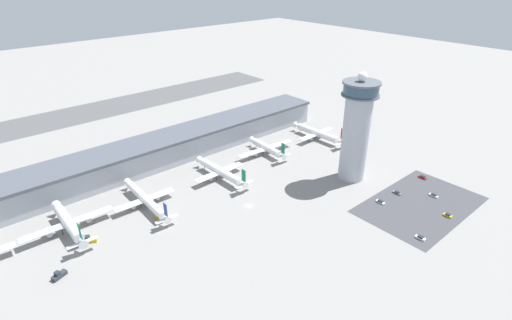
{
  "coord_description": "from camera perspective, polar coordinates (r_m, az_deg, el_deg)",
  "views": [
    {
      "loc": [
        -105.23,
        -126.03,
        107.84
      ],
      "look_at": [
        22.29,
        20.55,
        10.0
      ],
      "focal_mm": 28.0,
      "sensor_mm": 36.0,
      "label": 1
    }
  ],
  "objects": [
    {
      "name": "car_yellow_taxi",
      "position": [
        188.92,
        22.41,
        -10.23
      ],
      "size": [
        2.01,
        4.47,
        1.48
      ],
      "color": "black",
      "rests_on": "ground"
    },
    {
      "name": "control_tower",
      "position": [
        215.02,
        14.14,
        4.42
      ],
      "size": [
        19.2,
        19.2,
        58.82
      ],
      "color": "#ADB2BC",
      "rests_on": "ground"
    },
    {
      "name": "ground_plane",
      "position": [
        196.43,
        -0.98,
        -6.57
      ],
      "size": [
        1000.0,
        1000.0,
        0.0
      ],
      "primitive_type": "plane",
      "color": "gray"
    },
    {
      "name": "car_silver_sedan",
      "position": [
        222.65,
        24.04,
        -4.65
      ],
      "size": [
        1.94,
        4.77,
        1.46
      ],
      "color": "black",
      "rests_on": "ground"
    },
    {
      "name": "car_grey_coupe",
      "position": [
        209.06,
        25.7,
        -7.14
      ],
      "size": [
        1.92,
        4.02,
        1.48
      ],
      "color": "black",
      "rests_on": "ground"
    },
    {
      "name": "car_red_hatchback",
      "position": [
        238.24,
        22.7,
        -2.28
      ],
      "size": [
        1.98,
        4.83,
        1.55
      ],
      "color": "black",
      "rests_on": "ground"
    },
    {
      "name": "airplane_gate_delta",
      "position": [
        218.41,
        -5.08,
        -1.68
      ],
      "size": [
        31.22,
        40.83,
        13.04
      ],
      "color": "white",
      "rests_on": "ground"
    },
    {
      "name": "service_truck_fuel",
      "position": [
        257.84,
        14.31,
        1.35
      ],
      "size": [
        6.83,
        3.07,
        2.65
      ],
      "color": "black",
      "rests_on": "ground"
    },
    {
      "name": "airplane_gate_foxtrot",
      "position": [
        269.61,
        8.82,
        3.79
      ],
      "size": [
        30.37,
        41.99,
        13.4
      ],
      "color": "white",
      "rests_on": "ground"
    },
    {
      "name": "service_truck_catering",
      "position": [
        173.81,
        -26.31,
        -14.54
      ],
      "size": [
        6.06,
        4.1,
        3.0
      ],
      "color": "black",
      "rests_on": "ground"
    },
    {
      "name": "service_truck_water",
      "position": [
        192.02,
        -13.57,
        -7.99
      ],
      "size": [
        2.76,
        5.93,
        2.52
      ],
      "color": "black",
      "rests_on": "ground"
    },
    {
      "name": "terminal_building",
      "position": [
        243.91,
        -11.66,
        1.95
      ],
      "size": [
        212.17,
        25.0,
        15.57
      ],
      "color": "#A3A8B2",
      "rests_on": "ground"
    },
    {
      "name": "car_black_suv",
      "position": [
        218.17,
        19.51,
        -4.44
      ],
      "size": [
        1.82,
        4.73,
        1.39
      ],
      "color": "black",
      "rests_on": "ground"
    },
    {
      "name": "service_truck_baggage",
      "position": [
        187.38,
        -22.75,
        -10.45
      ],
      "size": [
        6.72,
        5.33,
        3.0
      ],
      "color": "black",
      "rests_on": "ground"
    },
    {
      "name": "airplane_gate_charlie",
      "position": [
        201.22,
        -15.48,
        -5.47
      ],
      "size": [
        30.71,
        45.04,
        12.28
      ],
      "color": "white",
      "rests_on": "ground"
    },
    {
      "name": "parking_lot_surface",
      "position": [
        213.21,
        22.4,
        -5.92
      ],
      "size": [
        64.0,
        40.0,
        0.01
      ],
      "primitive_type": "cube",
      "color": "#424247",
      "rests_on": "ground"
    },
    {
      "name": "car_white_wagon",
      "position": [
        207.79,
        17.35,
        -5.73
      ],
      "size": [
        1.91,
        4.59,
        1.44
      ],
      "color": "black",
      "rests_on": "ground"
    },
    {
      "name": "runway_strip",
      "position": [
        346.21,
        -21.35,
        6.72
      ],
      "size": [
        318.26,
        44.0,
        0.01
      ],
      "primitive_type": "cube",
      "color": "#515154",
      "rests_on": "ground"
    },
    {
      "name": "airplane_gate_echo",
      "position": [
        245.68,
        1.55,
        1.72
      ],
      "size": [
        40.38,
        32.82,
        12.73
      ],
      "color": "white",
      "rests_on": "ground"
    },
    {
      "name": "airplane_gate_bravo",
      "position": [
        194.58,
        -25.21,
        -8.18
      ],
      "size": [
        39.47,
        38.28,
        14.3
      ],
      "color": "silver",
      "rests_on": "ground"
    }
  ]
}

